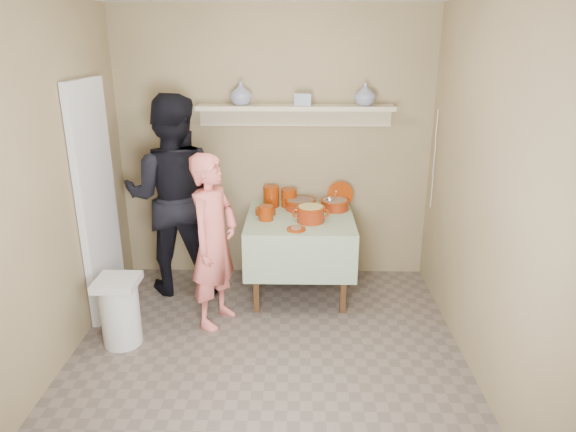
{
  "coord_description": "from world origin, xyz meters",
  "views": [
    {
      "loc": [
        0.23,
        -3.13,
        2.29
      ],
      "look_at": [
        0.15,
        0.75,
        0.95
      ],
      "focal_mm": 32.0,
      "sensor_mm": 36.0,
      "label": 1
    }
  ],
  "objects_px": {
    "person_helper": "(173,196)",
    "trash_bin": "(120,311)",
    "serving_table": "(300,229)",
    "person_cook": "(214,242)",
    "cazuela_rice": "(311,213)"
  },
  "relations": [
    {
      "from": "person_helper",
      "to": "serving_table",
      "type": "xyz_separation_m",
      "value": [
        1.17,
        -0.08,
        -0.29
      ]
    },
    {
      "from": "person_cook",
      "to": "serving_table",
      "type": "height_order",
      "value": "person_cook"
    },
    {
      "from": "cazuela_rice",
      "to": "person_cook",
      "type": "bearing_deg",
      "value": -152.6
    },
    {
      "from": "serving_table",
      "to": "cazuela_rice",
      "type": "height_order",
      "value": "cazuela_rice"
    },
    {
      "from": "person_helper",
      "to": "cazuela_rice",
      "type": "xyz_separation_m",
      "value": [
        1.26,
        -0.21,
        -0.08
      ]
    },
    {
      "from": "person_helper",
      "to": "serving_table",
      "type": "distance_m",
      "value": 1.2
    },
    {
      "from": "person_cook",
      "to": "cazuela_rice",
      "type": "xyz_separation_m",
      "value": [
        0.79,
        0.41,
        0.11
      ]
    },
    {
      "from": "serving_table",
      "to": "trash_bin",
      "type": "distance_m",
      "value": 1.71
    },
    {
      "from": "trash_bin",
      "to": "person_helper",
      "type": "bearing_deg",
      "value": 76.25
    },
    {
      "from": "person_helper",
      "to": "cazuela_rice",
      "type": "relative_size",
      "value": 5.62
    },
    {
      "from": "cazuela_rice",
      "to": "person_helper",
      "type": "bearing_deg",
      "value": 170.5
    },
    {
      "from": "person_cook",
      "to": "person_helper",
      "type": "bearing_deg",
      "value": 59.61
    },
    {
      "from": "trash_bin",
      "to": "cazuela_rice",
      "type": "bearing_deg",
      "value": 27.03
    },
    {
      "from": "person_helper",
      "to": "trash_bin",
      "type": "relative_size",
      "value": 3.31
    },
    {
      "from": "serving_table",
      "to": "person_cook",
      "type": "bearing_deg",
      "value": -142.16
    }
  ]
}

